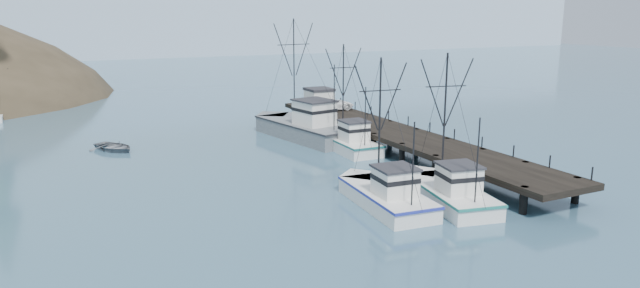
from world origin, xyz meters
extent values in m
plane|color=#335872|center=(0.00, 0.00, 0.00)|extent=(400.00, 400.00, 0.00)
cube|color=black|center=(14.00, 16.00, 1.75)|extent=(6.00, 44.00, 0.50)
cylinder|color=black|center=(11.40, -4.00, 1.00)|extent=(0.56, 0.56, 2.00)
cylinder|color=black|center=(16.60, -4.00, 1.00)|extent=(0.56, 0.56, 2.00)
cylinder|color=black|center=(11.40, 1.00, 1.00)|extent=(0.56, 0.56, 2.00)
cylinder|color=black|center=(16.60, 1.00, 1.00)|extent=(0.56, 0.56, 2.00)
cylinder|color=black|center=(11.40, 6.00, 1.00)|extent=(0.56, 0.56, 2.00)
cylinder|color=black|center=(16.60, 6.00, 1.00)|extent=(0.56, 0.56, 2.00)
cylinder|color=black|center=(11.40, 11.00, 1.00)|extent=(0.56, 0.56, 2.00)
cylinder|color=black|center=(16.60, 11.00, 1.00)|extent=(0.56, 0.56, 2.00)
cylinder|color=black|center=(11.40, 16.00, 1.00)|extent=(0.56, 0.56, 2.00)
cylinder|color=black|center=(16.60, 16.00, 1.00)|extent=(0.56, 0.56, 2.00)
cylinder|color=black|center=(11.40, 21.00, 1.00)|extent=(0.56, 0.56, 2.00)
cylinder|color=black|center=(16.60, 21.00, 1.00)|extent=(0.56, 0.56, 2.00)
cylinder|color=black|center=(11.40, 26.00, 1.00)|extent=(0.56, 0.56, 2.00)
cylinder|color=black|center=(16.60, 26.00, 1.00)|extent=(0.56, 0.56, 2.00)
cylinder|color=black|center=(11.40, 31.00, 1.00)|extent=(0.56, 0.56, 2.00)
cylinder|color=black|center=(16.60, 31.00, 1.00)|extent=(0.56, 0.56, 2.00)
cylinder|color=black|center=(11.40, 36.00, 1.00)|extent=(0.56, 0.56, 2.00)
cylinder|color=black|center=(16.60, 36.00, 1.00)|extent=(0.56, 0.56, 2.00)
cube|color=#9EB2C6|center=(10.00, 170.00, 0.00)|extent=(360.00, 40.00, 26.00)
cube|color=white|center=(-21.99, 59.44, 0.30)|extent=(1.00, 3.50, 0.90)
cylinder|color=black|center=(-21.99, 59.44, 3.20)|extent=(0.08, 0.08, 6.00)
cube|color=white|center=(8.23, 0.09, 0.45)|extent=(5.31, 9.70, 1.60)
cube|color=white|center=(9.14, 4.59, 0.45)|extent=(3.52, 3.52, 1.60)
cube|color=#1C7167|center=(8.23, 0.09, 1.15)|extent=(5.43, 9.95, 0.18)
cube|color=silver|center=(8.00, -1.07, 2.20)|extent=(2.97, 3.03, 1.90)
cube|color=#26262B|center=(8.00, -1.07, 3.23)|extent=(3.22, 3.30, 0.16)
cylinder|color=black|center=(8.51, 1.47, 6.11)|extent=(0.14, 0.14, 9.72)
cylinder|color=black|center=(7.54, -3.37, 4.17)|extent=(0.10, 0.10, 5.83)
cube|color=white|center=(3.65, 1.53, 0.45)|extent=(4.43, 9.38, 1.60)
cube|color=white|center=(4.04, 6.06, 0.45)|extent=(3.66, 3.66, 1.60)
cube|color=#212B99|center=(3.65, 1.53, 1.15)|extent=(4.53, 9.62, 0.18)
cube|color=silver|center=(3.55, 0.36, 2.20)|extent=(2.78, 2.78, 1.90)
cube|color=#26262B|center=(3.55, 0.36, 3.23)|extent=(3.02, 3.03, 0.16)
cylinder|color=black|center=(3.77, 2.92, 5.97)|extent=(0.14, 0.14, 9.44)
cylinder|color=black|center=(3.35, -1.96, 4.08)|extent=(0.10, 0.10, 5.67)
cube|color=white|center=(9.68, 18.08, 0.45)|extent=(3.69, 8.96, 1.60)
cube|color=white|center=(9.82, 22.51, 0.45)|extent=(3.41, 3.41, 1.60)
cube|color=#165A59|center=(9.68, 18.08, 1.15)|extent=(3.77, 9.19, 0.18)
cube|color=silver|center=(9.64, 16.95, 2.20)|extent=(2.46, 2.57, 1.90)
cube|color=#26262B|center=(9.64, 16.95, 3.23)|extent=(2.68, 2.81, 0.16)
cylinder|color=black|center=(9.73, 19.44, 5.98)|extent=(0.14, 0.14, 9.46)
cylinder|color=black|center=(9.57, 14.68, 4.09)|extent=(0.10, 0.10, 5.68)
cube|color=slate|center=(8.05, 25.20, 0.75)|extent=(7.13, 14.29, 2.20)
cube|color=slate|center=(6.81, 31.91, 0.75)|extent=(4.67, 4.67, 2.20)
cube|color=black|center=(8.05, 25.20, 1.75)|extent=(7.29, 14.65, 0.18)
cube|color=silver|center=(8.37, 23.48, 3.15)|extent=(3.96, 4.39, 2.60)
cube|color=#26262B|center=(8.37, 23.48, 4.53)|extent=(4.30, 4.78, 0.16)
cylinder|color=black|center=(7.67, 27.26, 7.51)|extent=(0.14, 0.14, 11.33)
cylinder|color=black|center=(9.00, 20.03, 5.25)|extent=(0.10, 0.10, 6.80)
cube|color=silver|center=(12.50, 30.69, 3.25)|extent=(2.80, 3.00, 2.50)
cube|color=#26262B|center=(12.50, 30.69, 4.65)|extent=(3.00, 3.20, 0.30)
imported|color=white|center=(14.02, 30.34, 2.78)|extent=(5.72, 2.87, 1.56)
imported|color=slate|center=(-11.95, 28.65, 0.00)|extent=(5.67, 6.24, 1.06)
camera|label=1|loc=(-18.12, -31.70, 13.76)|focal=32.00mm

